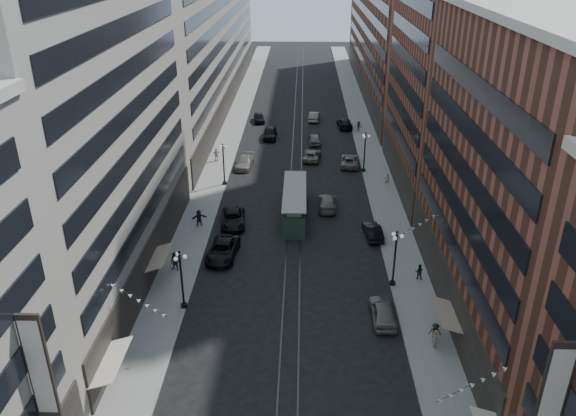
# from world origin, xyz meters

# --- Properties ---
(ground) EXTENTS (220.00, 220.00, 0.00)m
(ground) POSITION_xyz_m (0.00, 60.00, 0.00)
(ground) COLOR black
(ground) RESTS_ON ground
(sidewalk_west) EXTENTS (4.00, 180.00, 0.15)m
(sidewalk_west) POSITION_xyz_m (-11.00, 70.00, 0.07)
(sidewalk_west) COLOR gray
(sidewalk_west) RESTS_ON ground
(sidewalk_east) EXTENTS (4.00, 180.00, 0.15)m
(sidewalk_east) POSITION_xyz_m (11.00, 70.00, 0.07)
(sidewalk_east) COLOR gray
(sidewalk_east) RESTS_ON ground
(rail_west) EXTENTS (0.12, 180.00, 0.02)m
(rail_west) POSITION_xyz_m (-0.70, 70.00, 0.01)
(rail_west) COLOR #2D2D33
(rail_west) RESTS_ON ground
(rail_east) EXTENTS (0.12, 180.00, 0.02)m
(rail_east) POSITION_xyz_m (0.70, 70.00, 0.01)
(rail_east) COLOR #2D2D33
(rail_east) RESTS_ON ground
(building_west_mid) EXTENTS (8.00, 36.00, 28.00)m
(building_west_mid) POSITION_xyz_m (-17.00, 33.00, 14.00)
(building_west_mid) COLOR gray
(building_west_mid) RESTS_ON ground
(building_west_far) EXTENTS (8.00, 90.00, 26.00)m
(building_west_far) POSITION_xyz_m (-17.00, 96.00, 13.00)
(building_west_far) COLOR gray
(building_west_far) RESTS_ON ground
(building_east_mid) EXTENTS (8.00, 30.00, 24.00)m
(building_east_mid) POSITION_xyz_m (17.00, 28.00, 12.00)
(building_east_mid) COLOR brown
(building_east_mid) RESTS_ON ground
(building_east_tower) EXTENTS (8.00, 26.00, 42.00)m
(building_east_tower) POSITION_xyz_m (17.00, 56.00, 21.00)
(building_east_tower) COLOR brown
(building_east_tower) RESTS_ON ground
(building_east_far) EXTENTS (8.00, 72.00, 24.00)m
(building_east_far) POSITION_xyz_m (17.00, 105.00, 12.00)
(building_east_far) COLOR brown
(building_east_far) RESTS_ON ground
(lamppost_sw_far) EXTENTS (1.03, 1.14, 5.52)m
(lamppost_sw_far) POSITION_xyz_m (-9.20, 28.00, 3.10)
(lamppost_sw_far) COLOR black
(lamppost_sw_far) RESTS_ON sidewalk_west
(lamppost_sw_mid) EXTENTS (1.03, 1.14, 5.52)m
(lamppost_sw_mid) POSITION_xyz_m (-9.20, 55.00, 3.10)
(lamppost_sw_mid) COLOR black
(lamppost_sw_mid) RESTS_ON sidewalk_west
(lamppost_se_far) EXTENTS (1.03, 1.14, 5.52)m
(lamppost_se_far) POSITION_xyz_m (9.20, 32.00, 3.10)
(lamppost_se_far) COLOR black
(lamppost_se_far) RESTS_ON sidewalk_east
(lamppost_se_mid) EXTENTS (1.03, 1.14, 5.52)m
(lamppost_se_mid) POSITION_xyz_m (9.20, 60.00, 3.10)
(lamppost_se_mid) COLOR black
(lamppost_se_mid) RESTS_ON sidewalk_east
(streetcar) EXTENTS (2.59, 11.70, 3.24)m
(streetcar) POSITION_xyz_m (0.00, 46.20, 1.49)
(streetcar) COLOR #263C2E
(streetcar) RESTS_ON ground
(car_2) EXTENTS (3.19, 6.04, 1.62)m
(car_2) POSITION_xyz_m (-7.01, 36.71, 0.81)
(car_2) COLOR black
(car_2) RESTS_ON ground
(car_4) EXTENTS (2.03, 4.85, 1.64)m
(car_4) POSITION_xyz_m (7.61, 26.83, 0.82)
(car_4) COLOR slate
(car_4) RESTS_ON ground
(pedestrian_2) EXTENTS (1.04, 0.79, 1.91)m
(pedestrian_2) POSITION_xyz_m (-11.16, 33.89, 1.10)
(pedestrian_2) COLOR black
(pedestrian_2) RESTS_ON sidewalk_west
(pedestrian_4) EXTENTS (0.44, 0.96, 1.63)m
(pedestrian_4) POSITION_xyz_m (11.17, 23.21, 0.96)
(pedestrian_4) COLOR #BBB19B
(pedestrian_4) RESTS_ON sidewalk_east
(car_7) EXTENTS (3.14, 5.78, 1.54)m
(car_7) POSITION_xyz_m (-6.80, 43.81, 0.77)
(car_7) COLOR black
(car_7) RESTS_ON ground
(car_8) EXTENTS (2.47, 5.30, 1.50)m
(car_8) POSITION_xyz_m (-7.23, 61.42, 0.75)
(car_8) COLOR slate
(car_8) RESTS_ON ground
(car_9) EXTENTS (2.37, 4.61, 1.50)m
(car_9) POSITION_xyz_m (-6.80, 83.20, 0.75)
(car_9) COLOR black
(car_9) RESTS_ON ground
(car_10) EXTENTS (2.01, 4.55, 1.45)m
(car_10) POSITION_xyz_m (8.40, 41.27, 0.73)
(car_10) COLOR black
(car_10) RESTS_ON ground
(car_11) EXTENTS (2.98, 5.61, 1.50)m
(car_11) POSITION_xyz_m (7.48, 62.46, 0.75)
(car_11) COLOR slate
(car_11) RESTS_ON ground
(car_12) EXTENTS (2.62, 5.61, 1.59)m
(car_12) POSITION_xyz_m (7.89, 80.23, 0.79)
(car_12) COLOR black
(car_12) RESTS_ON ground
(car_13) EXTENTS (2.13, 5.25, 1.79)m
(car_13) POSITION_xyz_m (-4.39, 74.19, 0.89)
(car_13) COLOR black
(car_13) RESTS_ON ground
(car_14) EXTENTS (2.22, 4.98, 1.59)m
(car_14) POSITION_xyz_m (2.84, 84.13, 0.79)
(car_14) COLOR slate
(car_14) RESTS_ON ground
(pedestrian_5) EXTENTS (1.76, 1.10, 1.83)m
(pedestrian_5) POSITION_xyz_m (-10.47, 43.29, 1.07)
(pedestrian_5) COLOR black
(pedestrian_5) RESTS_ON sidewalk_west
(pedestrian_6) EXTENTS (1.20, 0.91, 1.86)m
(pedestrian_6) POSITION_xyz_m (-11.42, 63.43, 1.08)
(pedestrian_6) COLOR #C1B4A0
(pedestrian_6) RESTS_ON sidewalk_west
(pedestrian_7) EXTENTS (0.82, 0.55, 1.54)m
(pedestrian_7) POSITION_xyz_m (11.75, 33.02, 0.92)
(pedestrian_7) COLOR black
(pedestrian_7) RESTS_ON sidewalk_east
(pedestrian_8) EXTENTS (0.68, 0.53, 1.66)m
(pedestrian_8) POSITION_xyz_m (11.75, 55.36, 0.98)
(pedestrian_8) COLOR #B4A895
(pedestrian_8) RESTS_ON sidewalk_east
(pedestrian_9) EXTENTS (1.07, 0.46, 1.65)m
(pedestrian_9) POSITION_xyz_m (10.04, 77.90, 0.98)
(pedestrian_9) COLOR black
(pedestrian_9) RESTS_ON sidewalk_east
(car_extra_0) EXTENTS (2.86, 5.20, 1.38)m
(car_extra_0) POSITION_xyz_m (2.20, 64.64, 0.69)
(car_extra_0) COLOR slate
(car_extra_0) RESTS_ON ground
(car_extra_1) EXTENTS (2.23, 5.25, 1.51)m
(car_extra_1) POSITION_xyz_m (3.83, 48.40, 0.76)
(car_extra_1) COLOR #69655D
(car_extra_1) RESTS_ON ground
(car_extra_2) EXTENTS (2.09, 4.70, 1.57)m
(car_extra_2) POSITION_xyz_m (2.69, 71.81, 0.79)
(car_extra_2) COLOR slate
(car_extra_2) RESTS_ON ground
(pedestrian_extra_0) EXTENTS (1.00, 0.50, 1.49)m
(pedestrian_extra_0) POSITION_xyz_m (11.39, 24.19, 0.90)
(pedestrian_extra_0) COLOR black
(pedestrian_extra_0) RESTS_ON sidewalk_east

